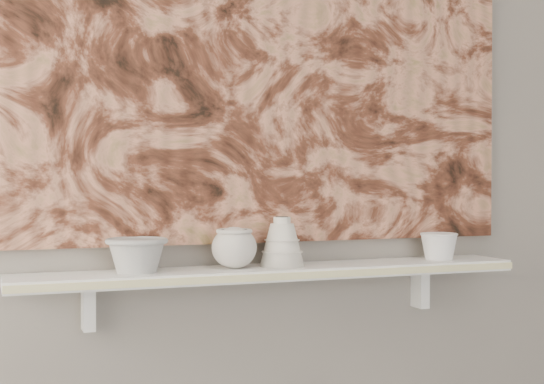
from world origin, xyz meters
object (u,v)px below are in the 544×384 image
painting (266,45)px  bowl_white (439,246)px  bell_vessel (282,242)px  cup_cream (234,248)px  shelf (276,272)px  bowl_grey (137,255)px

painting → bowl_white: (0.51, -0.08, -0.57)m
painting → bell_vessel: size_ratio=11.14×
cup_cream → shelf: bearing=0.0°
shelf → painting: (0.00, 0.08, 0.62)m
bell_vessel → bowl_white: (0.50, 0.00, -0.03)m
painting → shelf: bearing=-90.0°
shelf → bell_vessel: bearing=0.0°
bowl_white → shelf: bearing=180.0°
cup_cream → bowl_grey: bearing=180.0°
painting → bell_vessel: bearing=-78.4°
painting → bowl_grey: size_ratio=9.52×
cup_cream → bell_vessel: 0.14m
cup_cream → bowl_white: bearing=0.0°
bowl_grey → cup_cream: cup_cream is taller
cup_cream → painting: bearing=34.0°
bell_vessel → bowl_grey: bearing=180.0°
shelf → bowl_white: size_ratio=12.74×
shelf → cup_cream: 0.14m
bowl_white → painting: bearing=171.1°
bowl_grey → bowl_white: (0.89, 0.00, -0.01)m
painting → bowl_white: painting is taller
painting → cup_cream: size_ratio=12.54×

